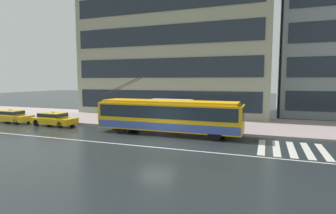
{
  "coord_description": "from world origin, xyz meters",
  "views": [
    {
      "loc": [
        7.19,
        -17.13,
        4.37
      ],
      "look_at": [
        -0.58,
        3.94,
        2.14
      ],
      "focal_mm": 28.88,
      "sensor_mm": 36.0,
      "label": 1
    }
  ],
  "objects_px": {
    "taxi_far_behind": "(11,116)",
    "pedestrian_approaching_curb": "(164,107)",
    "pedestrian_at_shelter": "(182,112)",
    "bus_shelter": "(171,106)",
    "taxi_queued_behind_bus": "(54,118)",
    "trolleybus": "(169,116)"
  },
  "relations": [
    {
      "from": "bus_shelter",
      "to": "trolleybus",
      "type": "bearing_deg",
      "value": -74.03
    },
    {
      "from": "trolleybus",
      "to": "bus_shelter",
      "type": "height_order",
      "value": "trolleybus"
    },
    {
      "from": "bus_shelter",
      "to": "pedestrian_approaching_curb",
      "type": "relative_size",
      "value": 1.93
    },
    {
      "from": "taxi_far_behind",
      "to": "pedestrian_approaching_curb",
      "type": "distance_m",
      "value": 16.06
    },
    {
      "from": "taxi_far_behind",
      "to": "taxi_queued_behind_bus",
      "type": "bearing_deg",
      "value": -0.34
    },
    {
      "from": "taxi_far_behind",
      "to": "bus_shelter",
      "type": "bearing_deg",
      "value": 10.86
    },
    {
      "from": "taxi_queued_behind_bus",
      "to": "taxi_far_behind",
      "type": "xyz_separation_m",
      "value": [
        -5.63,
        0.03,
        0.0
      ]
    },
    {
      "from": "bus_shelter",
      "to": "pedestrian_at_shelter",
      "type": "bearing_deg",
      "value": -37.26
    },
    {
      "from": "taxi_queued_behind_bus",
      "to": "taxi_far_behind",
      "type": "distance_m",
      "value": 5.63
    },
    {
      "from": "trolleybus",
      "to": "pedestrian_approaching_curb",
      "type": "xyz_separation_m",
      "value": [
        -1.85,
        3.81,
        0.3
      ]
    },
    {
      "from": "bus_shelter",
      "to": "taxi_queued_behind_bus",
      "type": "bearing_deg",
      "value": -163.62
    },
    {
      "from": "trolleybus",
      "to": "pedestrian_at_shelter",
      "type": "bearing_deg",
      "value": 80.39
    },
    {
      "from": "trolleybus",
      "to": "taxi_queued_behind_bus",
      "type": "xyz_separation_m",
      "value": [
        -11.8,
        0.05,
        -0.82
      ]
    },
    {
      "from": "taxi_far_behind",
      "to": "pedestrian_approaching_curb",
      "type": "height_order",
      "value": "pedestrian_approaching_curb"
    },
    {
      "from": "trolleybus",
      "to": "pedestrian_at_shelter",
      "type": "height_order",
      "value": "trolleybus"
    },
    {
      "from": "taxi_queued_behind_bus",
      "to": "pedestrian_at_shelter",
      "type": "distance_m",
      "value": 12.42
    },
    {
      "from": "trolleybus",
      "to": "pedestrian_approaching_curb",
      "type": "relative_size",
      "value": 6.23
    },
    {
      "from": "trolleybus",
      "to": "taxi_far_behind",
      "type": "relative_size",
      "value": 2.76
    },
    {
      "from": "taxi_far_behind",
      "to": "pedestrian_at_shelter",
      "type": "distance_m",
      "value": 17.96
    },
    {
      "from": "taxi_queued_behind_bus",
      "to": "pedestrian_at_shelter",
      "type": "height_order",
      "value": "pedestrian_at_shelter"
    },
    {
      "from": "pedestrian_at_shelter",
      "to": "pedestrian_approaching_curb",
      "type": "distance_m",
      "value": 2.73
    },
    {
      "from": "taxi_far_behind",
      "to": "pedestrian_approaching_curb",
      "type": "bearing_deg",
      "value": 13.46
    }
  ]
}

